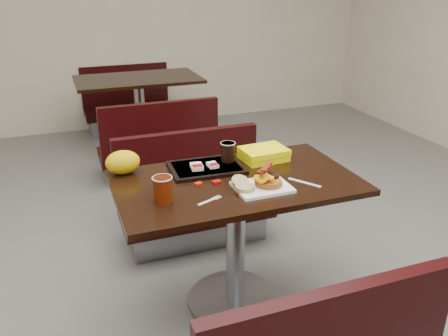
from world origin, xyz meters
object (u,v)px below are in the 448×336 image
object	(u,v)px
bench_far_s	(156,137)
table_far	(140,115)
table_near	(235,244)
tray	(206,168)
fork	(207,202)
bench_near_n	(196,193)
coffee_cup_near	(163,190)
clamshell	(264,154)
bench_near_s	(300,336)
hashbrown_sleeve_left	(197,167)
coffee_cup_far	(228,152)
paper_bag	(123,162)
bench_far_n	(129,100)
pancake_stack	(269,182)
platter	(262,187)
hashbrown_sleeve_right	(213,165)
knife	(304,183)

from	to	relation	value
bench_far_s	table_far	bearing A→B (deg)	90.00
table_near	tray	world-z (taller)	tray
fork	bench_near_n	bearing A→B (deg)	53.85
bench_far_s	coffee_cup_near	world-z (taller)	coffee_cup_near
fork	clamshell	world-z (taller)	clamshell
tray	bench_near_s	bearing A→B (deg)	-80.85
coffee_cup_near	hashbrown_sleeve_left	world-z (taller)	coffee_cup_near
fork	clamshell	size ratio (longest dim) A/B	0.54
bench_near_n	coffee_cup_far	xyz separation A→B (m)	(0.03, -0.49, 0.46)
fork	paper_bag	world-z (taller)	paper_bag
bench_far_s	bench_far_n	size ratio (longest dim) A/B	1.00
bench_far_n	coffee_cup_far	world-z (taller)	coffee_cup_far
bench_near_n	clamshell	bearing A→B (deg)	-64.02
pancake_stack	bench_near_s	bearing A→B (deg)	-101.21
coffee_cup_near	hashbrown_sleeve_left	size ratio (longest dim) A/B	1.48
tray	hashbrown_sleeve_left	xyz separation A→B (m)	(-0.06, -0.01, 0.02)
table_near	platter	bearing A→B (deg)	-60.96
hashbrown_sleeve_left	hashbrown_sleeve_right	xyz separation A→B (m)	(0.08, -0.01, -0.00)
hashbrown_sleeve_left	bench_far_n	bearing A→B (deg)	93.49
pancake_stack	tray	distance (m)	0.38
fork	bench_far_s	bearing A→B (deg)	61.70
bench_far_n	coffee_cup_far	xyz separation A→B (m)	(0.03, -3.09, 0.46)
bench_far_n	table_near	bearing A→B (deg)	-90.00
knife	bench_near_s	bearing A→B (deg)	-62.45
tray	paper_bag	size ratio (longest dim) A/B	2.15
platter	hashbrown_sleeve_right	distance (m)	0.34
hashbrown_sleeve_left	pancake_stack	bearing A→B (deg)	-42.63
table_near	bench_near_n	world-z (taller)	table_near
fork	knife	bearing A→B (deg)	-19.01
clamshell	tray	bearing A→B (deg)	179.74
bench_near_s	fork	distance (m)	0.68
table_far	fork	xyz separation A→B (m)	(-0.22, -2.78, 0.38)
table_near	bench_near_s	size ratio (longest dim) A/B	1.20
platter	hashbrown_sleeve_right	size ratio (longest dim) A/B	3.88
table_far	knife	world-z (taller)	knife
bench_far_s	platter	xyz separation A→B (m)	(0.08, -2.04, 0.40)
pancake_stack	knife	bearing A→B (deg)	-4.49
table_far	hashbrown_sleeve_left	world-z (taller)	hashbrown_sleeve_left
clamshell	paper_bag	world-z (taller)	paper_bag
hashbrown_sleeve_right	coffee_cup_far	size ratio (longest dim) A/B	0.65
bench_near_s	paper_bag	bearing A→B (deg)	117.65
bench_near_n	fork	world-z (taller)	fork
knife	fork	bearing A→B (deg)	-120.40
pancake_stack	hashbrown_sleeve_left	world-z (taller)	pancake_stack
bench_near_s	pancake_stack	xyz separation A→B (m)	(0.11, 0.56, 0.42)
bench_near_s	bench_far_s	world-z (taller)	same
pancake_stack	knife	world-z (taller)	pancake_stack
bench_near_s	tray	bearing A→B (deg)	96.28
bench_near_s	clamshell	bearing A→B (deg)	74.90
bench_near_n	bench_near_s	bearing A→B (deg)	-90.00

